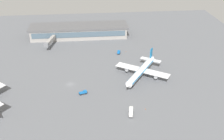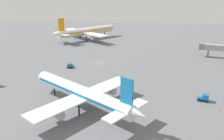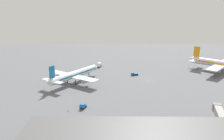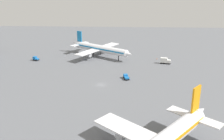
{
  "view_description": "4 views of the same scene",
  "coord_description": "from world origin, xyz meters",
  "views": [
    {
      "loc": [
        -11.57,
        140.18,
        86.24
      ],
      "look_at": [
        -26.36,
        -10.05,
        3.01
      ],
      "focal_mm": 43.11,
      "sensor_mm": 36.0,
      "label": 1
    },
    {
      "loc": [
        -103.62,
        -21.53,
        32.49
      ],
      "look_at": [
        -14.94,
        -8.8,
        2.02
      ],
      "focal_mm": 37.95,
      "sensor_mm": 36.0,
      "label": 2
    },
    {
      "loc": [
        -20.37,
        -132.9,
        42.76
      ],
      "look_at": [
        -22.14,
        -0.61,
        6.69
      ],
      "focal_mm": 36.95,
      "sensor_mm": 36.0,
      "label": 3
    },
    {
      "loc": [
        109.46,
        10.06,
        45.2
      ],
      "look_at": [
        -11.91,
        4.36,
        2.82
      ],
      "focal_mm": 43.13,
      "sensor_mm": 36.0,
      "label": 4
    }
  ],
  "objects": [
    {
      "name": "jet_bridge",
      "position": [
        17.47,
        -57.35,
        5.13
      ],
      "size": [
        7.25,
        18.84,
        6.74
      ],
      "rotation": [
        0.0,
        0.0,
        1.33
      ],
      "color": "#9E9993",
      "rests_on": "ground"
    },
    {
      "name": "airplane_taxiing",
      "position": [
        -44.33,
        -4.33,
        4.87
      ],
      "size": [
        32.49,
        38.56,
        13.41
      ],
      "rotation": [
        0.0,
        0.0,
        0.98
      ],
      "color": "white",
      "rests_on": "ground"
    },
    {
      "name": "baggage_tug",
      "position": [
        -34.38,
        -40.19,
        1.16
      ],
      "size": [
        2.98,
        3.61,
        2.3
      ],
      "rotation": [
        0.0,
        0.0,
        4.42
      ],
      "color": "black",
      "rests_on": "ground"
    },
    {
      "name": "catering_truck",
      "position": [
        -31.86,
        32.45,
        1.7
      ],
      "size": [
        3.1,
        5.87,
        3.3
      ],
      "rotation": [
        0.0,
        0.0,
        1.37
      ],
      "color": "black",
      "rests_on": "ground"
    },
    {
      "name": "airplane_at_gate",
      "position": [
        52.95,
        18.53,
        5.75
      ],
      "size": [
        42.84,
        38.6,
        15.83
      ],
      "rotation": [
        0.0,
        0.0,
        5.58
      ],
      "color": "white",
      "rests_on": "ground"
    },
    {
      "name": "pushback_tractor",
      "position": [
        -7.83,
        11.11,
        0.97
      ],
      "size": [
        4.74,
        3.1,
        1.9
      ],
      "rotation": [
        0.0,
        0.0,
        3.4
      ],
      "color": "black",
      "rests_on": "ground"
    },
    {
      "name": "safety_cone_mid_apron",
      "position": [
        -40.23,
        28.95,
        0.3
      ],
      "size": [
        0.44,
        0.44,
        0.6
      ],
      "primitive_type": "cone",
      "color": "#EA590C",
      "rests_on": "ground"
    },
    {
      "name": "ground",
      "position": [
        0.0,
        0.0,
        0.0
      ],
      "size": [
        288.0,
        288.0,
        0.0
      ],
      "primitive_type": "plane",
      "color": "slate"
    },
    {
      "name": "safety_cone_near_gate",
      "position": [
        -40.34,
        -43.21,
        0.3
      ],
      "size": [
        0.44,
        0.44,
        0.6
      ],
      "primitive_type": "cone",
      "color": "#EA590C",
      "rests_on": "ground"
    }
  ]
}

